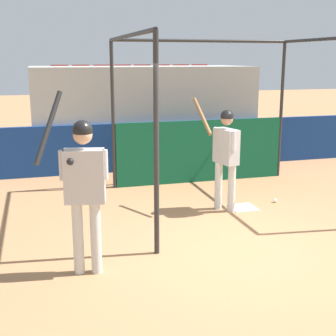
{
  "coord_description": "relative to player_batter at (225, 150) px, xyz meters",
  "views": [
    {
      "loc": [
        -2.6,
        -5.39,
        2.56
      ],
      "look_at": [
        -0.82,
        0.88,
        1.03
      ],
      "focal_mm": 50.0,
      "sensor_mm": 36.0,
      "label": 1
    }
  ],
  "objects": [
    {
      "name": "player_waiting",
      "position": [
        -2.55,
        -1.82,
        0.11
      ],
      "size": [
        0.84,
        0.5,
        2.2
      ],
      "rotation": [
        0.0,
        0.0,
        2.94
      ],
      "color": "silver",
      "rests_on": "ground"
    },
    {
      "name": "home_plate",
      "position": [
        0.36,
        -0.01,
        -1.04
      ],
      "size": [
        0.44,
        0.44,
        0.02
      ],
      "color": "white",
      "rests_on": "ground"
    },
    {
      "name": "ground_plane",
      "position": [
        -0.44,
        -1.79,
        -1.05
      ],
      "size": [
        60.0,
        60.0,
        0.0
      ],
      "primitive_type": "plane",
      "color": "#A8754C"
    },
    {
      "name": "batting_cage",
      "position": [
        0.26,
        1.33,
        0.18
      ],
      "size": [
        3.75,
        3.48,
        2.94
      ],
      "color": "#282828",
      "rests_on": "ground"
    },
    {
      "name": "player_batter",
      "position": [
        0.0,
        0.0,
        0.0
      ],
      "size": [
        0.57,
        0.89,
        1.9
      ],
      "rotation": [
        0.0,
        0.0,
        1.79
      ],
      "color": "silver",
      "rests_on": "ground"
    },
    {
      "name": "baseball",
      "position": [
        1.07,
        0.14,
        -1.01
      ],
      "size": [
        0.07,
        0.07,
        0.07
      ],
      "color": "white",
      "rests_on": "ground"
    },
    {
      "name": "outfield_wall",
      "position": [
        -0.44,
        3.29,
        -0.49
      ],
      "size": [
        24.0,
        0.12,
        1.12
      ],
      "color": "navy",
      "rests_on": "ground"
    },
    {
      "name": "bleacher_section",
      "position": [
        -0.44,
        4.55,
        0.15
      ],
      "size": [
        5.4,
        2.4,
        2.4
      ],
      "color": "#9E9E99",
      "rests_on": "ground"
    }
  ]
}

